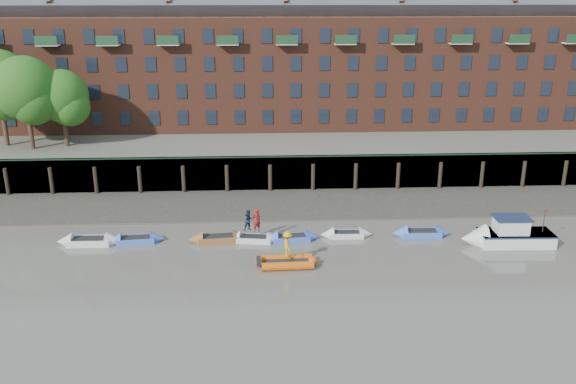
{
  "coord_description": "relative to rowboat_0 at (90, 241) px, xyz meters",
  "views": [
    {
      "loc": [
        -2.97,
        -32.23,
        18.06
      ],
      "look_at": [
        -0.82,
        12.0,
        3.2
      ],
      "focal_mm": 38.0,
      "sensor_mm": 36.0,
      "label": 1
    }
  ],
  "objects": [
    {
      "name": "rowboat_3",
      "position": [
        12.16,
        -0.03,
        -0.04
      ],
      "size": [
        4.19,
        1.75,
        1.18
      ],
      "rotation": [
        0.0,
        0.0,
        -0.15
      ],
      "color": "silver",
      "rests_on": "ground"
    },
    {
      "name": "bank_terrace",
      "position": [
        15.64,
        25.96,
        1.35
      ],
      "size": [
        110.0,
        28.0,
        3.2
      ],
      "primitive_type": "cube",
      "color": "#5E594D",
      "rests_on": "ground"
    },
    {
      "name": "person_rib_crew",
      "position": [
        14.49,
        -4.35,
        1.31
      ],
      "size": [
        0.83,
        1.28,
        1.86
      ],
      "primitive_type": "imported",
      "rotation": [
        0.0,
        0.0,
        1.69
      ],
      "color": "orange",
      "rests_on": "rib_tender"
    },
    {
      "name": "tree_cluster",
      "position": [
        -9.98,
        17.3,
        8.76
      ],
      "size": [
        11.76,
        7.74,
        9.4
      ],
      "color": "#3A281C",
      "rests_on": "bank_terrace"
    },
    {
      "name": "person_rower_b",
      "position": [
        11.81,
        0.18,
        1.37
      ],
      "size": [
        0.99,
        0.9,
        1.64
      ],
      "primitive_type": "imported",
      "rotation": [
        0.0,
        0.0,
        0.44
      ],
      "color": "#19233F",
      "rests_on": "rowboat_3"
    },
    {
      "name": "mud_band",
      "position": [
        15.64,
        4.56,
        -0.25
      ],
      "size": [
        110.0,
        1.6,
        0.1
      ],
      "primitive_type": "cube",
      "color": "#4C4336",
      "rests_on": "ground"
    },
    {
      "name": "ground",
      "position": [
        15.64,
        -10.04,
        -0.25
      ],
      "size": [
        220.0,
        220.0,
        0.0
      ],
      "primitive_type": "plane",
      "color": "#635D55",
      "rests_on": "ground"
    },
    {
      "name": "person_rower_a",
      "position": [
        12.37,
        -0.02,
        1.46
      ],
      "size": [
        0.79,
        0.68,
        1.83
      ],
      "primitive_type": "imported",
      "rotation": [
        0.0,
        0.0,
        3.58
      ],
      "color": "maroon",
      "rests_on": "rowboat_3"
    },
    {
      "name": "motor_launch",
      "position": [
        30.38,
        -1.51,
        0.46
      ],
      "size": [
        6.8,
        2.39,
        2.78
      ],
      "rotation": [
        0.0,
        0.0,
        3.11
      ],
      "color": "silver",
      "rests_on": "ground"
    },
    {
      "name": "rowboat_2",
      "position": [
        9.47,
        0.09,
        -0.02
      ],
      "size": [
        4.62,
        1.75,
        1.31
      ],
      "rotation": [
        0.0,
        0.0,
        0.1
      ],
      "color": "brown",
      "rests_on": "ground"
    },
    {
      "name": "rib_tender",
      "position": [
        14.62,
        -4.44,
        0.04
      ],
      "size": [
        3.87,
        1.92,
        0.67
      ],
      "rotation": [
        0.0,
        0.0,
        0.04
      ],
      "color": "#CA540E",
      "rests_on": "ground"
    },
    {
      "name": "river_wall",
      "position": [
        15.64,
        12.34,
        1.35
      ],
      "size": [
        110.0,
        1.23,
        3.3
      ],
      "color": "#2D2A26",
      "rests_on": "ground"
    },
    {
      "name": "rowboat_1",
      "position": [
        3.37,
        0.17,
        -0.03
      ],
      "size": [
        4.37,
        1.67,
        1.24
      ],
      "rotation": [
        0.0,
        0.0,
        0.1
      ],
      "color": "#425FC3",
      "rests_on": "ground"
    },
    {
      "name": "foreshore",
      "position": [
        15.64,
        7.96,
        -0.25
      ],
      "size": [
        110.0,
        8.0,
        0.5
      ],
      "primitive_type": "cube",
      "color": "#3D382F",
      "rests_on": "ground"
    },
    {
      "name": "apartment_terrace",
      "position": [
        15.64,
        26.95,
        12.58
      ],
      "size": [
        80.6,
        15.56,
        20.98
      ],
      "color": "brown",
      "rests_on": "bank_terrace"
    },
    {
      "name": "rowboat_0",
      "position": [
        0.0,
        0.0,
        0.0
      ],
      "size": [
        4.87,
        1.49,
        1.41
      ],
      "rotation": [
        0.0,
        0.0,
        -0.02
      ],
      "color": "silver",
      "rests_on": "ground"
    },
    {
      "name": "rowboat_4",
      "position": [
        14.97,
        -0.06,
        -0.03
      ],
      "size": [
        4.34,
        1.64,
        1.23
      ],
      "rotation": [
        0.0,
        0.0,
        0.1
      ],
      "color": "#425FC3",
      "rests_on": "ground"
    },
    {
      "name": "rowboat_5",
      "position": [
        19.22,
        0.52,
        -0.04
      ],
      "size": [
        3.97,
        1.19,
        1.15
      ],
      "rotation": [
        0.0,
        0.0,
        -0.01
      ],
      "color": "silver",
      "rests_on": "ground"
    },
    {
      "name": "rowboat_6",
      "position": [
        24.97,
        0.38,
        -0.02
      ],
      "size": [
        4.57,
        1.42,
        1.32
      ],
      "rotation": [
        0.0,
        0.0,
        -0.02
      ],
      "color": "#425FC3",
      "rests_on": "ground"
    }
  ]
}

